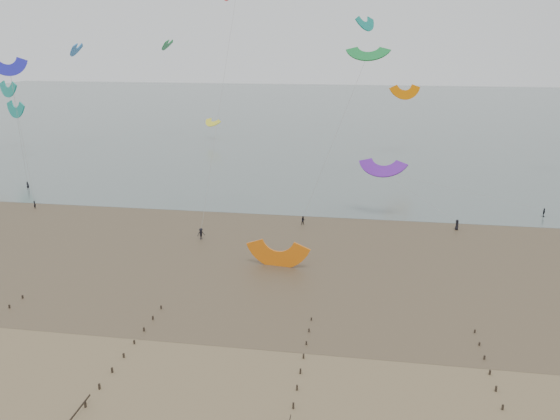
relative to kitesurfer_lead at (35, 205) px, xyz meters
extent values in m
plane|color=brown|center=(52.23, -46.97, -0.76)|extent=(500.00, 500.00, 0.00)
plane|color=#475654|center=(52.23, 153.03, -0.73)|extent=(500.00, 500.00, 0.00)
plane|color=#473A28|center=(52.23, -11.97, -0.74)|extent=(500.00, 500.00, 0.00)
ellipsoid|color=slate|center=(34.23, -24.97, -0.75)|extent=(23.60, 14.36, 0.01)
ellipsoid|color=slate|center=(64.23, -8.97, -0.75)|extent=(33.64, 18.32, 0.01)
ellipsoid|color=slate|center=(12.23, -6.97, -0.75)|extent=(26.95, 14.22, 0.01)
cube|color=black|center=(20.23, -37.60, -0.57)|extent=(0.16, 0.16, 0.48)
cube|color=black|center=(20.23, -34.97, -0.58)|extent=(0.16, 0.16, 0.45)
cube|color=black|center=(38.23, -53.39, -0.48)|extent=(0.16, 0.16, 0.65)
cube|color=black|center=(38.23, -50.76, -0.50)|extent=(0.16, 0.16, 0.62)
cube|color=black|center=(38.23, -48.13, -0.51)|extent=(0.16, 0.16, 0.59)
cube|color=black|center=(38.23, -45.50, -0.52)|extent=(0.16, 0.16, 0.57)
cube|color=black|center=(38.23, -42.87, -0.54)|extent=(0.16, 0.16, 0.54)
cube|color=black|center=(38.23, -40.24, -0.55)|extent=(0.16, 0.16, 0.51)
cube|color=black|center=(38.23, -37.60, -0.57)|extent=(0.16, 0.16, 0.48)
cube|color=black|center=(38.23, -34.97, -0.58)|extent=(0.16, 0.16, 0.45)
cube|color=black|center=(56.23, -50.76, -0.50)|extent=(0.16, 0.16, 0.62)
cube|color=black|center=(56.23, -48.13, -0.51)|extent=(0.16, 0.16, 0.59)
cube|color=black|center=(56.23, -45.50, -0.52)|extent=(0.16, 0.16, 0.57)
cube|color=black|center=(56.23, -42.87, -0.54)|extent=(0.16, 0.16, 0.54)
cube|color=black|center=(56.23, -40.24, -0.55)|extent=(0.16, 0.16, 0.51)
cube|color=black|center=(56.23, -37.60, -0.57)|extent=(0.16, 0.16, 0.48)
cube|color=black|center=(56.23, -34.97, -0.58)|extent=(0.16, 0.16, 0.45)
cube|color=black|center=(74.23, -48.13, -0.51)|extent=(0.16, 0.16, 0.59)
cube|color=black|center=(74.23, -45.50, -0.52)|extent=(0.16, 0.16, 0.57)
cube|color=black|center=(74.23, -42.87, -0.54)|extent=(0.16, 0.16, 0.54)
cube|color=black|center=(74.23, -40.24, -0.55)|extent=(0.16, 0.16, 0.51)
cube|color=black|center=(74.23, -37.60, -0.57)|extent=(0.16, 0.16, 0.48)
cube|color=black|center=(74.23, -34.97, -0.58)|extent=(0.16, 0.16, 0.45)
imported|color=black|center=(0.00, 0.00, 0.00)|extent=(0.65, 0.54, 1.51)
imported|color=black|center=(36.09, -11.32, 0.19)|extent=(1.40, 1.27, 1.89)
imported|color=black|center=(94.01, 9.44, 0.04)|extent=(0.78, 1.01, 1.60)
imported|color=black|center=(51.47, -1.58, 0.01)|extent=(0.91, 0.83, 1.53)
imported|color=black|center=(-9.35, 12.38, 0.12)|extent=(0.65, 0.44, 1.76)
imported|color=black|center=(77.37, -0.24, 0.14)|extent=(0.79, 1.00, 1.80)
camera|label=1|loc=(61.25, -90.62, 30.05)|focal=35.00mm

